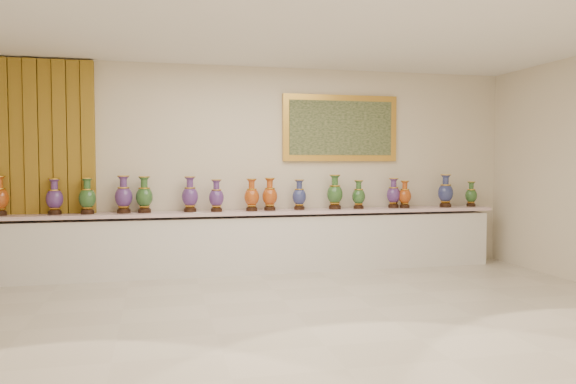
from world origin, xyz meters
TOP-DOWN VIEW (x-y plane):
  - ground at (0.00, 0.00)m, footprint 8.00×8.00m
  - room at (-2.33, 2.44)m, footprint 8.00×8.00m
  - counter at (0.00, 2.27)m, footprint 7.28×0.48m
  - vase_1 at (-2.74, 2.29)m, footprint 0.29×0.29m
  - vase_2 at (-2.32, 2.25)m, footprint 0.27×0.27m
  - vase_3 at (-1.85, 2.27)m, footprint 0.30×0.30m
  - vase_4 at (-1.57, 2.28)m, footprint 0.24×0.24m
  - vase_5 at (-0.95, 2.28)m, footprint 0.26×0.26m
  - vase_6 at (-0.59, 2.23)m, footprint 0.28×0.28m
  - vase_7 at (-0.08, 2.22)m, footprint 0.28×0.28m
  - vase_8 at (0.19, 2.24)m, footprint 0.22×0.22m
  - vase_9 at (0.64, 2.28)m, footprint 0.26×0.26m
  - vase_10 at (1.18, 2.26)m, footprint 0.30×0.30m
  - vase_11 at (1.55, 2.24)m, footprint 0.26×0.26m
  - vase_12 at (2.13, 2.28)m, footprint 0.21×0.21m
  - vase_13 at (2.29, 2.22)m, footprint 0.26×0.26m
  - vase_14 at (2.97, 2.21)m, footprint 0.31×0.31m
  - vase_15 at (3.43, 2.24)m, footprint 0.18×0.18m
  - label_card at (-0.86, 2.13)m, footprint 0.10×0.06m

SIDE VIEW (x-z plane):
  - ground at x=0.00m, z-range 0.00..0.00m
  - counter at x=0.00m, z-range -0.01..0.89m
  - label_card at x=-0.86m, z-range 0.90..0.90m
  - vase_15 at x=3.43m, z-range 0.88..1.27m
  - vase_13 at x=2.29m, z-range 0.88..1.30m
  - vase_11 at x=1.55m, z-range 0.88..1.30m
  - vase_9 at x=0.64m, z-range 0.88..1.32m
  - vase_6 at x=-0.59m, z-range 0.88..1.33m
  - vase_12 at x=2.13m, z-range 0.88..1.33m
  - vase_7 at x=-0.08m, z-range 0.88..1.34m
  - vase_8 at x=0.19m, z-range 0.88..1.35m
  - vase_1 at x=-2.74m, z-range 0.88..1.36m
  - vase_2 at x=-2.32m, z-range 0.87..1.36m
  - vase_5 at x=-0.95m, z-range 0.87..1.37m
  - vase_4 at x=-1.57m, z-range 0.87..1.38m
  - vase_14 at x=2.97m, z-range 0.87..1.38m
  - vase_10 at x=1.18m, z-range 0.87..1.39m
  - vase_3 at x=-1.85m, z-range 0.87..1.39m
  - room at x=-2.33m, z-range -2.40..5.60m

